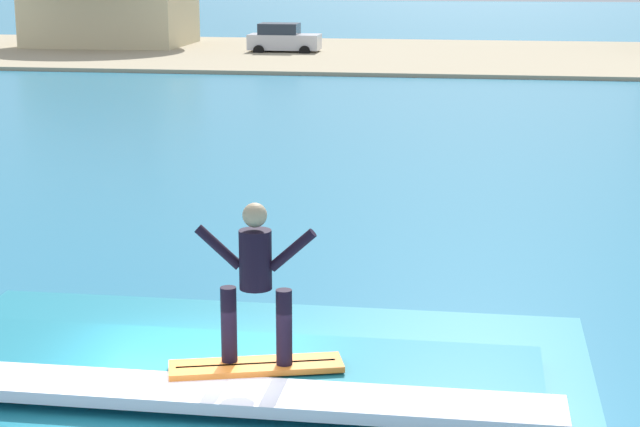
{
  "coord_description": "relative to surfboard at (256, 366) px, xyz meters",
  "views": [
    {
      "loc": [
        2.88,
        -10.14,
        5.93
      ],
      "look_at": [
        0.5,
        5.46,
        2.11
      ],
      "focal_mm": 60.64,
      "sensor_mm": 36.0,
      "label": 1
    }
  ],
  "objects": [
    {
      "name": "car_near_shore",
      "position": [
        -9.81,
        53.97,
        -0.99
      ],
      "size": [
        4.22,
        2.22,
        1.86
      ],
      "color": "silver",
      "rests_on": "ground_plane"
    },
    {
      "name": "surfer",
      "position": [
        0.0,
        0.02,
        0.94
      ],
      "size": [
        1.2,
        0.32,
        1.63
      ],
      "color": "black",
      "rests_on": "surfboard"
    },
    {
      "name": "surfboard",
      "position": [
        0.0,
        0.0,
        0.0
      ],
      "size": [
        1.77,
        0.9,
        0.06
      ],
      "color": "orange",
      "rests_on": "wave_crest"
    },
    {
      "name": "shoreline_bank",
      "position": [
        -0.74,
        53.75,
        -1.84
      ],
      "size": [
        120.0,
        21.45,
        0.19
      ],
      "color": "tan",
      "rests_on": "ground_plane"
    }
  ]
}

